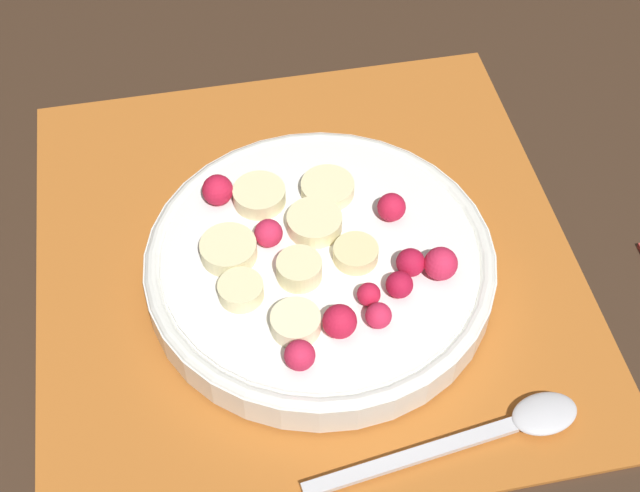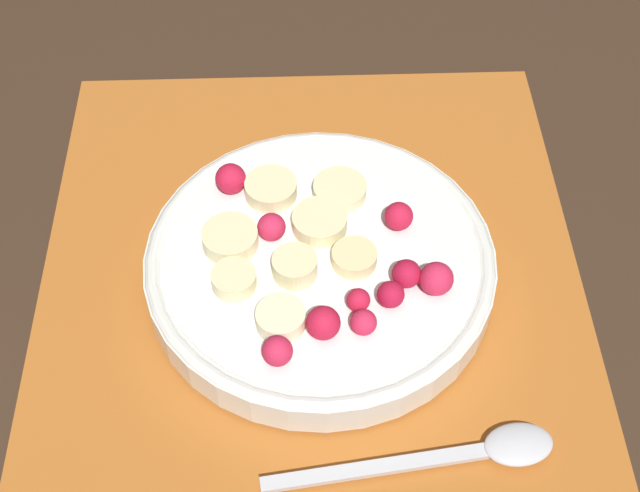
{
  "view_description": "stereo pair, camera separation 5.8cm",
  "coord_description": "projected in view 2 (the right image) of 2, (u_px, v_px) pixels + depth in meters",
  "views": [
    {
      "loc": [
        0.06,
        0.38,
        0.49
      ],
      "look_at": [
        -0.01,
        0.02,
        0.04
      ],
      "focal_mm": 50.0,
      "sensor_mm": 36.0,
      "label": 1
    },
    {
      "loc": [
        0.01,
        0.38,
        0.49
      ],
      "look_at": [
        -0.01,
        0.02,
        0.04
      ],
      "focal_mm": 50.0,
      "sensor_mm": 36.0,
      "label": 2
    }
  ],
  "objects": [
    {
      "name": "ground_plane",
      "position": [
        311.0,
        258.0,
        0.62
      ],
      "size": [
        3.0,
        3.0,
        0.0
      ],
      "primitive_type": "plane",
      "color": "#382619"
    },
    {
      "name": "placemat",
      "position": [
        311.0,
        256.0,
        0.62
      ],
      "size": [
        0.37,
        0.38,
        0.01
      ],
      "color": "#B26023",
      "rests_on": "ground_plane"
    },
    {
      "name": "fruit_bowl",
      "position": [
        319.0,
        262.0,
        0.59
      ],
      "size": [
        0.23,
        0.23,
        0.05
      ],
      "color": "silver",
      "rests_on": "placemat"
    },
    {
      "name": "spoon",
      "position": [
        470.0,
        452.0,
        0.52
      ],
      "size": [
        0.17,
        0.04,
        0.01
      ],
      "rotation": [
        0.0,
        0.0,
        3.27
      ],
      "color": "silver",
      "rests_on": "placemat"
    }
  ]
}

